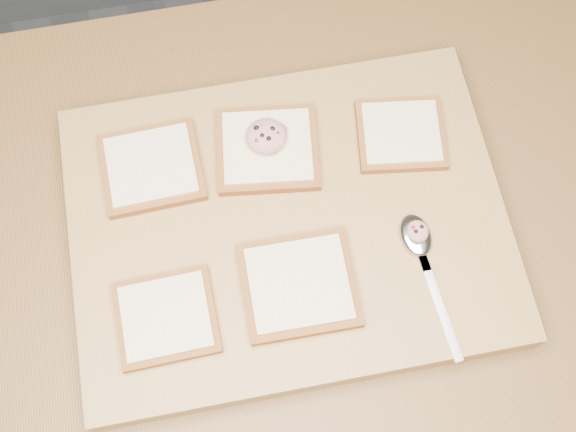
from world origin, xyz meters
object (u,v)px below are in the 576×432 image
bread_far_center (267,149)px  spoon (419,245)px  tuna_salad_dollop (266,136)px  cutting_board (288,225)px

bread_far_center → spoon: size_ratio=0.76×
tuna_salad_dollop → spoon: (0.16, -0.17, -0.02)m
spoon → tuna_salad_dollop: bearing=133.3°
cutting_board → bread_far_center: (-0.01, 0.09, 0.03)m
cutting_board → spoon: spoon is taller
tuna_salad_dollop → spoon: tuna_salad_dollop is taller
cutting_board → tuna_salad_dollop: (-0.01, 0.10, 0.05)m
cutting_board → spoon: bearing=-23.4°
bread_far_center → tuna_salad_dollop: 0.02m
cutting_board → spoon: 0.16m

